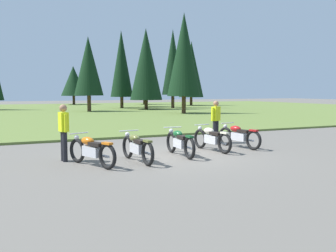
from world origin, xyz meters
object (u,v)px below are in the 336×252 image
(motorcycle_orange, at_px, (91,150))
(motorcycle_red, at_px, (239,136))
(motorcycle_british_green, at_px, (180,142))
(motorcycle_olive, at_px, (137,147))
(rider_in_hivis_vest, at_px, (216,119))
(motorcycle_cream, at_px, (212,138))
(rider_with_back_turned, at_px, (64,129))

(motorcycle_orange, height_order, motorcycle_red, same)
(motorcycle_british_green, xyz_separation_m, motorcycle_red, (2.73, 0.65, 0.00))
(motorcycle_olive, relative_size, rider_in_hivis_vest, 1.26)
(motorcycle_olive, xyz_separation_m, rider_in_hivis_vest, (4.28, 2.55, 0.51))
(motorcycle_cream, bearing_deg, rider_with_back_turned, 178.17)
(motorcycle_olive, xyz_separation_m, rider_with_back_turned, (-1.90, 1.00, 0.51))
(rider_in_hivis_vest, bearing_deg, motorcycle_orange, -155.35)
(motorcycle_british_green, bearing_deg, motorcycle_cream, 16.09)
(motorcycle_british_green, relative_size, motorcycle_cream, 1.00)
(motorcycle_olive, bearing_deg, motorcycle_orange, -178.82)
(motorcycle_british_green, xyz_separation_m, rider_with_back_turned, (-3.51, 0.57, 0.51))
(motorcycle_olive, xyz_separation_m, motorcycle_british_green, (1.61, 0.43, 0.00))
(motorcycle_orange, bearing_deg, motorcycle_red, 11.02)
(motorcycle_british_green, distance_m, rider_in_hivis_vest, 3.45)
(motorcycle_red, distance_m, rider_in_hivis_vest, 1.56)
(motorcycle_red, distance_m, rider_with_back_turned, 6.26)
(motorcycle_british_green, bearing_deg, motorcycle_red, 13.44)
(motorcycle_olive, relative_size, motorcycle_cream, 1.00)
(motorcycle_british_green, bearing_deg, rider_with_back_turned, 170.74)
(motorcycle_british_green, height_order, motorcycle_red, same)
(motorcycle_orange, xyz_separation_m, motorcycle_cream, (4.39, 0.87, 0.00))
(motorcycle_orange, distance_m, motorcycle_red, 5.79)
(motorcycle_orange, relative_size, rider_in_hivis_vest, 1.19)
(motorcycle_british_green, distance_m, motorcycle_red, 2.80)
(rider_in_hivis_vest, bearing_deg, motorcycle_british_green, -141.46)
(motorcycle_cream, relative_size, motorcycle_red, 1.01)
(motorcycle_british_green, xyz_separation_m, rider_in_hivis_vest, (2.67, 2.13, 0.51))
(motorcycle_british_green, xyz_separation_m, motorcycle_cream, (1.43, 0.41, 0.00))
(motorcycle_olive, distance_m, rider_with_back_turned, 2.21)
(motorcycle_olive, bearing_deg, motorcycle_cream, 15.45)
(motorcycle_british_green, height_order, rider_in_hivis_vest, rider_in_hivis_vest)
(rider_with_back_turned, bearing_deg, motorcycle_cream, -1.83)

